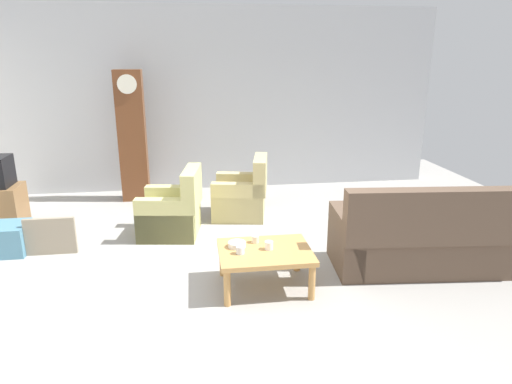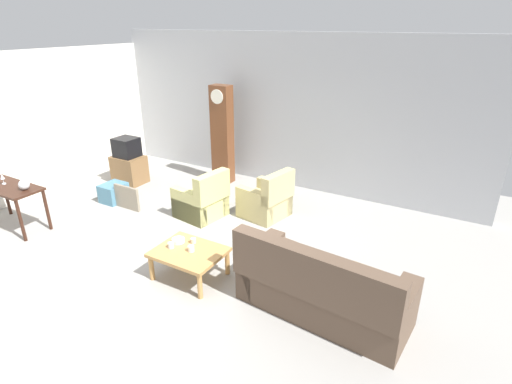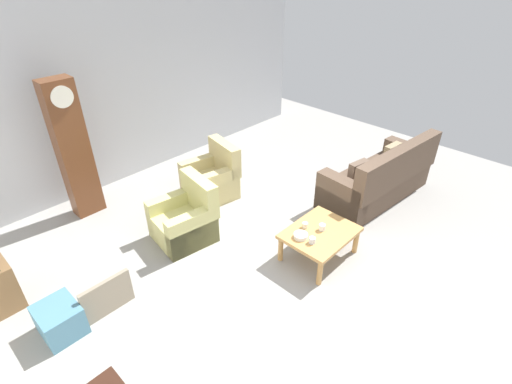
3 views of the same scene
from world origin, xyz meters
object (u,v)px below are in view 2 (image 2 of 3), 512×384
object	(u,v)px
tv_crt	(127,147)
cup_white_porcelain	(191,249)
console_table_dark	(9,192)
cup_cream_tall	(193,241)
armchair_olive_far	(266,201)
glass_dome_cloche	(24,185)
tv_stand_cabinet	(129,169)
bowl_white_stacked	(178,240)
framed_picture_leaning	(127,198)
armchair_olive_near	(202,201)
cup_blue_rimmed	(171,245)
couch_floral	(321,290)
grandfather_clock	(222,135)
wine_glass_short	(3,178)
coffee_table_wood	(189,254)
storage_box_blue	(114,193)

from	to	relation	value
tv_crt	cup_white_porcelain	xyz separation A→B (m)	(3.51, -2.21, -0.36)
console_table_dark	cup_cream_tall	size ratio (longest dim) A/B	16.46
armchair_olive_far	glass_dome_cloche	world-z (taller)	glass_dome_cloche
console_table_dark	tv_crt	xyz separation A→B (m)	(0.17, 2.55, 0.16)
tv_stand_cabinet	bowl_white_stacked	bearing A→B (deg)	-33.44
console_table_dark	framed_picture_leaning	size ratio (longest dim) A/B	2.17
armchair_olive_near	cup_blue_rimmed	xyz separation A→B (m)	(0.74, -1.70, 0.16)
couch_floral	grandfather_clock	world-z (taller)	grandfather_clock
wine_glass_short	cup_white_porcelain	bearing A→B (deg)	4.90
grandfather_clock	tv_crt	distance (m)	2.12
tv_stand_cabinet	armchair_olive_near	bearing A→B (deg)	-13.16
coffee_table_wood	tv_crt	distance (m)	4.14
coffee_table_wood	console_table_dark	bearing A→B (deg)	-174.75
tv_crt	bowl_white_stacked	distance (m)	3.84
storage_box_blue	bowl_white_stacked	bearing A→B (deg)	-23.82
tv_crt	cup_blue_rimmed	size ratio (longest dim) A/B	5.66
framed_picture_leaning	cup_blue_rimmed	world-z (taller)	cup_blue_rimmed
cup_cream_tall	wine_glass_short	xyz separation A→B (m)	(-3.68, -0.52, 0.44)
tv_stand_cabinet	tv_crt	bearing A→B (deg)	0.00
couch_floral	glass_dome_cloche	xyz separation A→B (m)	(-5.12, -0.45, 0.52)
cup_white_porcelain	wine_glass_short	bearing A→B (deg)	-175.10
grandfather_clock	cup_cream_tall	distance (m)	3.58
armchair_olive_far	storage_box_blue	size ratio (longest dim) A/B	1.93
cup_white_porcelain	couch_floral	bearing A→B (deg)	4.97
cup_white_porcelain	console_table_dark	bearing A→B (deg)	-174.72
storage_box_blue	cup_blue_rimmed	xyz separation A→B (m)	(2.72, -1.37, 0.28)
framed_picture_leaning	grandfather_clock	bearing A→B (deg)	69.81
coffee_table_wood	bowl_white_stacked	distance (m)	0.32
couch_floral	framed_picture_leaning	world-z (taller)	couch_floral
armchair_olive_near	glass_dome_cloche	bearing A→B (deg)	-138.91
grandfather_clock	bowl_white_stacked	world-z (taller)	grandfather_clock
armchair_olive_far	wine_glass_short	size ratio (longest dim) A/B	5.10
cup_cream_tall	wine_glass_short	bearing A→B (deg)	-171.92
console_table_dark	framed_picture_leaning	world-z (taller)	console_table_dark
wine_glass_short	cup_blue_rimmed	bearing A→B (deg)	4.25
tv_crt	cup_cream_tall	bearing A→B (deg)	-30.70
glass_dome_cloche	cup_cream_tall	world-z (taller)	glass_dome_cloche
framed_picture_leaning	cup_cream_tall	xyz separation A→B (m)	(2.40, -0.98, 0.23)
grandfather_clock	cup_blue_rimmed	size ratio (longest dim) A/B	25.40
console_table_dark	cup_white_porcelain	world-z (taller)	console_table_dark
glass_dome_cloche	cup_blue_rimmed	bearing A→B (deg)	4.29
storage_box_blue	cup_white_porcelain	xyz separation A→B (m)	(3.03, -1.30, 0.28)
armchair_olive_far	cup_cream_tall	bearing A→B (deg)	-92.55
grandfather_clock	tv_stand_cabinet	distance (m)	2.24
couch_floral	armchair_olive_far	size ratio (longest dim) A/B	2.36
couch_floral	framed_picture_leaning	xyz separation A→B (m)	(-4.38, 1.02, -0.12)
tv_stand_cabinet	cup_cream_tall	world-z (taller)	tv_stand_cabinet
tv_stand_cabinet	cup_cream_tall	bearing A→B (deg)	-30.70
armchair_olive_far	cup_cream_tall	size ratio (longest dim) A/B	11.65
cup_cream_tall	wine_glass_short	world-z (taller)	wine_glass_short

